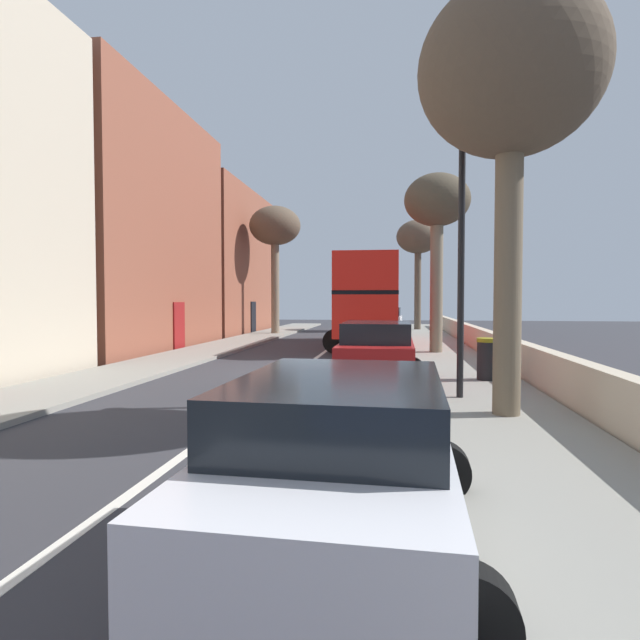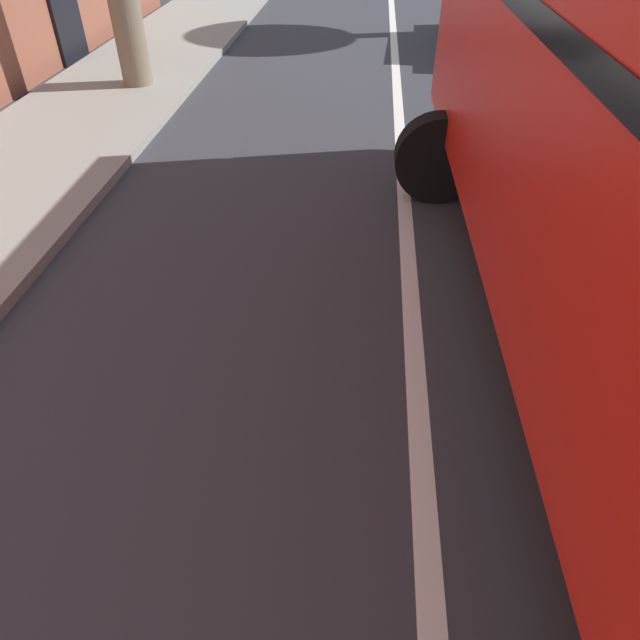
{
  "view_description": "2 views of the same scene",
  "coord_description": "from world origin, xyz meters",
  "px_view_note": "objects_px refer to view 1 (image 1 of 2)",
  "views": [
    {
      "loc": [
        2.93,
        -15.44,
        2.17
      ],
      "look_at": [
        -0.31,
        6.76,
        1.32
      ],
      "focal_mm": 28.89,
      "sensor_mm": 36.0,
      "label": 1
    },
    {
      "loc": [
        -0.47,
        6.01,
        3.15
      ],
      "look_at": [
        -0.68,
        8.46,
        1.19
      ],
      "focal_mm": 32.28,
      "sensor_mm": 36.0,
      "label": 2
    }
  ],
  "objects_px": {
    "parked_car_white_right_0": "(343,450)",
    "lamppost_right": "(462,222)",
    "double_decker_bus": "(369,297)",
    "parked_car_red_right_1": "(377,350)",
    "litter_bin_right": "(487,359)",
    "street_tree_right_3": "(511,77)",
    "street_tree_right_5": "(418,239)",
    "street_tree_left_0": "(275,229)",
    "parked_car_white_right_2": "(388,318)",
    "street_tree_right_1": "(437,207)"
  },
  "relations": [
    {
      "from": "double_decker_bus",
      "to": "parked_car_white_right_0",
      "type": "bearing_deg",
      "value": -87.73
    },
    {
      "from": "parked_car_white_right_0",
      "to": "parked_car_red_right_1",
      "type": "bearing_deg",
      "value": 89.99
    },
    {
      "from": "parked_car_white_right_0",
      "to": "parked_car_red_right_1",
      "type": "xyz_separation_m",
      "value": [
        0.0,
        8.47,
        0.04
      ]
    },
    {
      "from": "parked_car_white_right_0",
      "to": "lamppost_right",
      "type": "height_order",
      "value": "lamppost_right"
    },
    {
      "from": "street_tree_right_3",
      "to": "lamppost_right",
      "type": "distance_m",
      "value": 2.85
    },
    {
      "from": "parked_car_white_right_0",
      "to": "lamppost_right",
      "type": "xyz_separation_m",
      "value": [
        1.8,
        6.86,
        2.9
      ]
    },
    {
      "from": "street_tree_right_5",
      "to": "street_tree_right_3",
      "type": "bearing_deg",
      "value": -89.19
    },
    {
      "from": "parked_car_white_right_0",
      "to": "street_tree_right_5",
      "type": "relative_size",
      "value": 0.55
    },
    {
      "from": "parked_car_white_right_0",
      "to": "litter_bin_right",
      "type": "xyz_separation_m",
      "value": [
        2.8,
        9.42,
        -0.24
      ]
    },
    {
      "from": "parked_car_white_right_0",
      "to": "parked_car_red_right_1",
      "type": "distance_m",
      "value": 8.47
    },
    {
      "from": "parked_car_red_right_1",
      "to": "street_tree_right_5",
      "type": "xyz_separation_m",
      "value": [
        2.03,
        24.6,
        5.57
      ]
    },
    {
      "from": "street_tree_left_0",
      "to": "street_tree_right_5",
      "type": "relative_size",
      "value": 1.02
    },
    {
      "from": "parked_car_white_right_2",
      "to": "lamppost_right",
      "type": "relative_size",
      "value": 0.68
    },
    {
      "from": "parked_car_white_right_2",
      "to": "street_tree_right_3",
      "type": "xyz_separation_m",
      "value": [
        2.43,
        -25.82,
        5.14
      ]
    },
    {
      "from": "parked_car_red_right_1",
      "to": "litter_bin_right",
      "type": "bearing_deg",
      "value": 18.76
    },
    {
      "from": "parked_car_red_right_1",
      "to": "street_tree_right_5",
      "type": "height_order",
      "value": "street_tree_right_5"
    },
    {
      "from": "street_tree_right_1",
      "to": "street_tree_right_5",
      "type": "relative_size",
      "value": 0.91
    },
    {
      "from": "street_tree_left_0",
      "to": "street_tree_right_1",
      "type": "relative_size",
      "value": 1.13
    },
    {
      "from": "parked_car_red_right_1",
      "to": "street_tree_right_5",
      "type": "bearing_deg",
      "value": 85.28
    },
    {
      "from": "double_decker_bus",
      "to": "parked_car_red_right_1",
      "type": "xyz_separation_m",
      "value": [
        0.8,
        -11.66,
        -1.41
      ]
    },
    {
      "from": "lamppost_right",
      "to": "parked_car_white_right_0",
      "type": "bearing_deg",
      "value": -104.72
    },
    {
      "from": "street_tree_left_0",
      "to": "lamppost_right",
      "type": "height_order",
      "value": "street_tree_left_0"
    },
    {
      "from": "parked_car_red_right_1",
      "to": "lamppost_right",
      "type": "height_order",
      "value": "lamppost_right"
    },
    {
      "from": "street_tree_right_3",
      "to": "street_tree_right_5",
      "type": "bearing_deg",
      "value": 90.81
    },
    {
      "from": "parked_car_red_right_1",
      "to": "street_tree_left_0",
      "type": "xyz_separation_m",
      "value": [
        -7.03,
        18.86,
        5.7
      ]
    },
    {
      "from": "lamppost_right",
      "to": "litter_bin_right",
      "type": "xyz_separation_m",
      "value": [
        1.0,
        2.57,
        -3.14
      ]
    },
    {
      "from": "parked_car_white_right_2",
      "to": "litter_bin_right",
      "type": "xyz_separation_m",
      "value": [
        2.8,
        -21.68,
        -0.29
      ]
    },
    {
      "from": "parked_car_white_right_2",
      "to": "parked_car_red_right_1",
      "type": "bearing_deg",
      "value": -89.99
    },
    {
      "from": "parked_car_white_right_0",
      "to": "street_tree_left_0",
      "type": "bearing_deg",
      "value": 104.42
    },
    {
      "from": "parked_car_white_right_0",
      "to": "street_tree_right_1",
      "type": "relative_size",
      "value": 0.61
    },
    {
      "from": "street_tree_right_3",
      "to": "litter_bin_right",
      "type": "distance_m",
      "value": 6.84
    },
    {
      "from": "double_decker_bus",
      "to": "street_tree_right_5",
      "type": "distance_m",
      "value": 13.88
    },
    {
      "from": "street_tree_left_0",
      "to": "street_tree_right_1",
      "type": "xyz_separation_m",
      "value": [
        9.09,
        -10.73,
        -0.8
      ]
    },
    {
      "from": "street_tree_left_0",
      "to": "parked_car_white_right_2",
      "type": "bearing_deg",
      "value": 28.22
    },
    {
      "from": "parked_car_white_right_2",
      "to": "lamppost_right",
      "type": "distance_m",
      "value": 24.49
    },
    {
      "from": "parked_car_white_right_0",
      "to": "parked_car_white_right_2",
      "type": "height_order",
      "value": "parked_car_white_right_2"
    },
    {
      "from": "parked_car_white_right_0",
      "to": "street_tree_right_5",
      "type": "height_order",
      "value": "street_tree_right_5"
    },
    {
      "from": "double_decker_bus",
      "to": "parked_car_white_right_0",
      "type": "distance_m",
      "value": 20.2
    },
    {
      "from": "lamppost_right",
      "to": "litter_bin_right",
      "type": "distance_m",
      "value": 4.18
    },
    {
      "from": "street_tree_right_5",
      "to": "litter_bin_right",
      "type": "bearing_deg",
      "value": -88.14
    },
    {
      "from": "street_tree_right_1",
      "to": "lamppost_right",
      "type": "distance_m",
      "value": 9.97
    },
    {
      "from": "street_tree_right_1",
      "to": "street_tree_right_3",
      "type": "xyz_separation_m",
      "value": [
        0.36,
        -11.32,
        0.26
      ]
    },
    {
      "from": "double_decker_bus",
      "to": "street_tree_right_5",
      "type": "bearing_deg",
      "value": 77.65
    },
    {
      "from": "parked_car_white_right_2",
      "to": "street_tree_right_5",
      "type": "distance_m",
      "value": 6.23
    },
    {
      "from": "street_tree_right_5",
      "to": "lamppost_right",
      "type": "bearing_deg",
      "value": -90.51
    },
    {
      "from": "street_tree_right_1",
      "to": "street_tree_right_3",
      "type": "height_order",
      "value": "street_tree_right_3"
    },
    {
      "from": "street_tree_right_1",
      "to": "street_tree_right_3",
      "type": "bearing_deg",
      "value": -88.16
    },
    {
      "from": "parked_car_white_right_0",
      "to": "litter_bin_right",
      "type": "distance_m",
      "value": 9.84
    },
    {
      "from": "street_tree_right_3",
      "to": "parked_car_white_right_2",
      "type": "bearing_deg",
      "value": 95.37
    },
    {
      "from": "street_tree_left_0",
      "to": "lamppost_right",
      "type": "xyz_separation_m",
      "value": [
        8.83,
        -20.48,
        -2.84
      ]
    }
  ]
}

